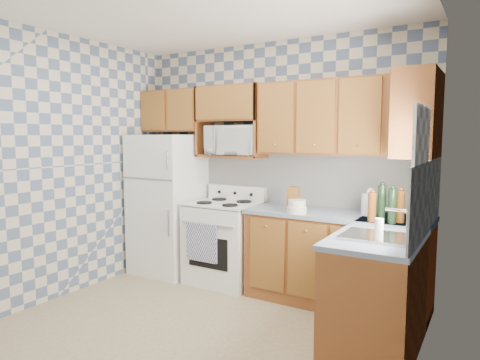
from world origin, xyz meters
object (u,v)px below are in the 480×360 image
at_px(refrigerator, 168,204).
at_px(microwave, 235,140).
at_px(electric_kettle, 370,205).
at_px(stove_body, 224,243).

relative_size(refrigerator, microwave, 2.78).
relative_size(refrigerator, electric_kettle, 8.32).
height_order(refrigerator, electric_kettle, refrigerator).
distance_m(refrigerator, electric_kettle, 2.42).
distance_m(stove_body, microwave, 1.18).
height_order(refrigerator, microwave, microwave).
distance_m(refrigerator, stove_body, 0.89).
bearing_deg(electric_kettle, microwave, 176.36).
height_order(microwave, electric_kettle, microwave).
xyz_separation_m(refrigerator, electric_kettle, (2.41, 0.09, 0.18)).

